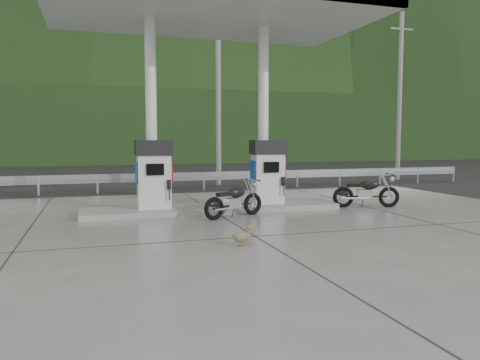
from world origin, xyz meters
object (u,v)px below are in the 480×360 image
object	(u,v)px
motorcycle_left	(234,201)
gas_pump_right	(268,172)
motorcycle_right	(366,193)
duck	(242,237)
gas_pump_left	(154,174)

from	to	relation	value
motorcycle_left	gas_pump_right	bearing A→B (deg)	16.66
motorcycle_right	duck	distance (m)	6.15
motorcycle_left	duck	world-z (taller)	motorcycle_left
motorcycle_left	motorcycle_right	distance (m)	4.20
gas_pump_right	gas_pump_left	bearing A→B (deg)	180.00
gas_pump_right	motorcycle_left	xyz separation A→B (m)	(-1.33, -1.10, -0.64)
gas_pump_left	duck	bearing A→B (deg)	-75.57
gas_pump_left	motorcycle_right	size ratio (longest dim) A/B	1.00
gas_pump_right	duck	world-z (taller)	gas_pump_right
motorcycle_right	gas_pump_right	bearing A→B (deg)	-174.57
gas_pump_left	motorcycle_right	bearing A→B (deg)	-5.47
gas_pump_right	motorcycle_right	size ratio (longest dim) A/B	1.00
gas_pump_left	gas_pump_right	distance (m)	3.20
duck	gas_pump_right	bearing A→B (deg)	39.51
motorcycle_left	motorcycle_right	size ratio (longest dim) A/B	0.95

